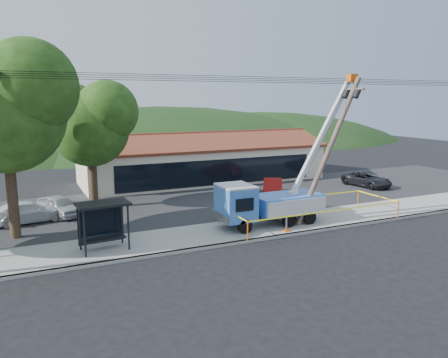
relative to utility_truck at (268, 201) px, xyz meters
The scene contains 17 objects.
ground 4.86m from the utility_truck, 114.31° to the right, with size 120.00×120.00×0.00m, color black.
curb 3.19m from the utility_truck, 132.24° to the right, with size 60.00×0.25×0.15m, color #ACABA1.
sidewalk 2.43m from the utility_truck, behind, with size 60.00×4.00×0.15m, color #ACABA1.
parking_lot 8.19m from the utility_truck, 103.57° to the left, with size 60.00×12.00×0.10m, color #28282B.
strip_mall 15.94m from the utility_truck, 82.39° to the left, with size 22.50×8.53×4.67m.
tree_west_near 15.58m from the utility_truck, 164.62° to the left, with size 7.56×6.72×10.80m.
tree_lot 13.35m from the utility_truck, 135.22° to the left, with size 6.30×5.60×8.94m.
hill_center 51.49m from the utility_truck, 80.93° to the left, with size 89.60×64.00×32.00m, color #143413.
hill_east 58.10m from the utility_truck, 61.05° to the left, with size 72.80×52.00×26.00m, color #143413.
utility_truck is the anchor object (origin of this frame).
leaning_pole 5.27m from the utility_truck, 11.64° to the right, with size 4.41×1.75×8.94m.
bus_shelter 9.79m from the utility_truck, behind, with size 2.66×1.76×2.45m.
caution_tape 3.00m from the utility_truck, ahead, with size 10.95×3.78×1.09m.
car_silver 13.74m from the utility_truck, 145.76° to the left, with size 1.58×3.93×1.34m, color #B7BBBF.
car_red 8.38m from the utility_truck, 56.74° to the left, with size 1.45×4.15×1.37m, color maroon.
car_white 14.94m from the utility_truck, 152.52° to the left, with size 1.84×4.52×1.31m, color white.
car_dark 15.57m from the utility_truck, 25.65° to the left, with size 2.08×4.50×1.25m, color black.
Camera 1 is at (-11.24, -17.95, 7.70)m, focal length 35.00 mm.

